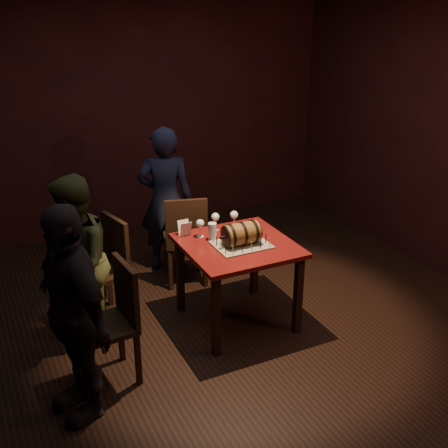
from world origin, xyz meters
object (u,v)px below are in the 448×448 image
object	(u,v)px
chair_left_rear	(107,263)
person_back	(166,200)
wine_glass_left	(200,224)
pint_of_ale	(212,232)
wine_glass_mid	(215,218)
chair_back	(186,236)
person_left_front	(72,314)
wine_glass_right	(234,216)
pub_table	(237,255)
chair_left_front	(115,316)
person_left_rear	(75,263)
barrel_cake	(241,234)

from	to	relation	value
chair_left_rear	person_back	xyz separation A→B (m)	(0.80, 0.67, 0.23)
wine_glass_left	pint_of_ale	distance (m)	0.13
wine_glass_mid	pint_of_ale	world-z (taller)	wine_glass_mid
chair_back	chair_left_rear	world-z (taller)	same
wine_glass_mid	person_left_front	world-z (taller)	person_left_front
wine_glass_mid	wine_glass_right	distance (m)	0.17
pub_table	wine_glass_left	distance (m)	0.41
wine_glass_mid	person_left_front	xyz separation A→B (m)	(-1.44, -0.88, -0.10)
chair_left_rear	chair_left_front	size ratio (longest dim) A/B	1.00
pub_table	person_left_rear	xyz separation A→B (m)	(-1.30, 0.29, 0.08)
wine_glass_left	chair_left_rear	world-z (taller)	chair_left_rear
wine_glass_right	person_left_front	bearing A→B (deg)	-152.11
wine_glass_right	chair_back	xyz separation A→B (m)	(-0.27, 0.50, -0.35)
chair_back	person_left_rear	xyz separation A→B (m)	(-1.15, -0.53, 0.19)
pub_table	chair_left_front	xyz separation A→B (m)	(-1.15, -0.29, -0.12)
barrel_cake	wine_glass_left	bearing A→B (deg)	127.24
pint_of_ale	chair_back	xyz separation A→B (m)	(0.02, 0.65, -0.30)
wine_glass_left	person_left_front	distance (m)	1.50
barrel_cake	wine_glass_mid	world-z (taller)	barrel_cake
person_back	wine_glass_mid	bearing A→B (deg)	121.34
pub_table	person_left_front	distance (m)	1.59
chair_left_front	person_left_front	distance (m)	0.48
chair_left_front	person_left_front	world-z (taller)	person_left_front
person_left_front	wine_glass_left	bearing A→B (deg)	109.40
barrel_cake	person_left_rear	xyz separation A→B (m)	(-1.31, 0.34, -0.14)
chair_back	pint_of_ale	bearing A→B (deg)	-91.32
chair_left_rear	wine_glass_mid	bearing A→B (deg)	-13.44
pub_table	chair_back	world-z (taller)	chair_back
person_back	chair_left_rear	bearing A→B (deg)	62.84
wine_glass_left	person_back	xyz separation A→B (m)	(0.04, 0.98, -0.11)
barrel_cake	wine_glass_right	size ratio (longest dim) A/B	2.18
wine_glass_mid	chair_left_front	xyz separation A→B (m)	(-1.11, -0.64, -0.34)
pint_of_ale	chair_left_rear	xyz separation A→B (m)	(-0.82, 0.40, -0.30)
wine_glass_right	chair_back	distance (m)	0.67
barrel_cake	wine_glass_mid	bearing A→B (deg)	98.17
wine_glass_right	wine_glass_left	bearing A→B (deg)	-171.72
wine_glass_mid	wine_glass_right	xyz separation A→B (m)	(0.17, -0.03, 0.00)
pub_table	chair_left_front	size ratio (longest dim) A/B	0.97
person_back	chair_back	bearing A→B (deg)	118.04
chair_left_rear	barrel_cake	bearing A→B (deg)	-31.72
wine_glass_left	pint_of_ale	bearing A→B (deg)	-54.86
pint_of_ale	pub_table	bearing A→B (deg)	-46.44
chair_left_rear	person_back	size ratio (longest dim) A/B	0.62
wine_glass_right	chair_left_rear	bearing A→B (deg)	167.22
pint_of_ale	person_left_rear	size ratio (longest dim) A/B	0.10
barrel_cake	chair_back	size ratio (longest dim) A/B	0.38
pub_table	chair_left_front	bearing A→B (deg)	-165.72
chair_left_front	person_left_rear	bearing A→B (deg)	103.62
wine_glass_mid	person_back	size ratio (longest dim) A/B	0.11
pint_of_ale	chair_left_rear	size ratio (longest dim) A/B	0.16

